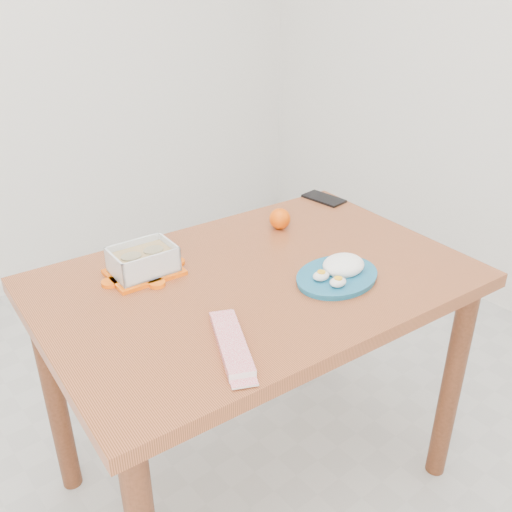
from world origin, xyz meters
TOP-DOWN VIEW (x-y plane):
  - dining_table at (0.19, 0.08)m, footprint 1.18×0.84m
  - food_container at (-0.03, 0.28)m, footprint 0.20×0.15m
  - orange_fruit at (0.44, 0.27)m, footprint 0.07×0.07m
  - rice_plate at (0.35, -0.06)m, footprint 0.26×0.26m
  - candy_bar at (-0.05, -0.12)m, footprint 0.15×0.23m
  - smartphone at (0.71, 0.35)m, footprint 0.09×0.15m

SIDE VIEW (x-z plane):
  - dining_table at x=0.19m, z-range 0.27..1.02m
  - smartphone at x=0.71m, z-range 0.75..0.76m
  - candy_bar at x=-0.05m, z-range 0.75..0.77m
  - rice_plate at x=0.35m, z-range 0.74..0.80m
  - orange_fruit at x=0.44m, z-range 0.75..0.82m
  - food_container at x=-0.03m, z-range 0.75..0.83m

